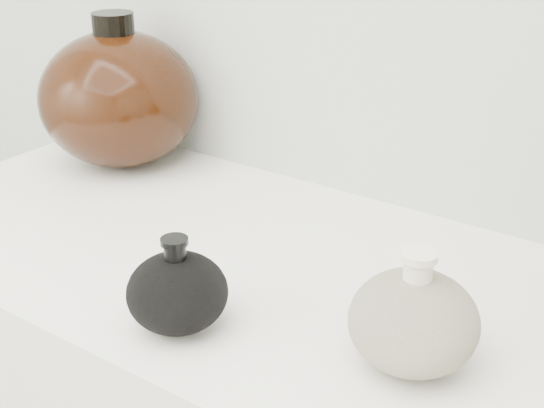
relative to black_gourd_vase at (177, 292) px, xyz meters
The scene contains 3 objects.
black_gourd_vase is the anchor object (origin of this frame).
cream_gourd_vase 0.24m from the black_gourd_vase, 19.34° to the left, with size 0.13×0.13×0.12m.
left_round_pot 0.51m from the black_gourd_vase, 141.82° to the left, with size 0.27×0.27×0.24m.
Camera 1 is at (0.43, 0.29, 1.35)m, focal length 50.00 mm.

